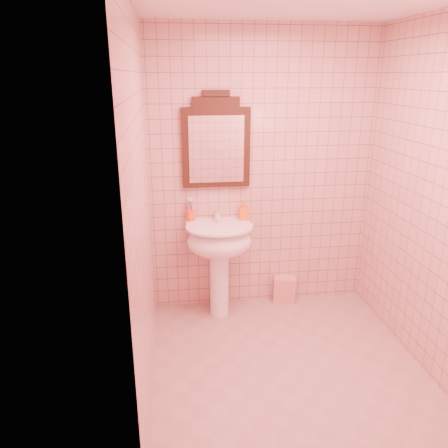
{
  "coord_description": "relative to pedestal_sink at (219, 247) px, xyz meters",
  "views": [
    {
      "loc": [
        -0.83,
        -2.64,
        2.09
      ],
      "look_at": [
        -0.42,
        0.55,
        0.99
      ],
      "focal_mm": 35.0,
      "sensor_mm": 36.0,
      "label": 1
    }
  ],
  "objects": [
    {
      "name": "soap_dispenser",
      "position": [
        0.24,
        0.13,
        0.29
      ],
      "size": [
        0.08,
        0.09,
        0.18
      ],
      "primitive_type": "imported",
      "rotation": [
        0.0,
        0.0,
        0.07
      ],
      "color": "orange",
      "rests_on": "pedestal_sink"
    },
    {
      "name": "towel",
      "position": [
        0.65,
        0.17,
        -0.54
      ],
      "size": [
        0.23,
        0.18,
        0.25
      ],
      "primitive_type": "cube",
      "rotation": [
        0.0,
        0.0,
        -0.24
      ],
      "color": "pink",
      "rests_on": "floor"
    },
    {
      "name": "floor",
      "position": [
        0.42,
        -0.87,
        -0.66
      ],
      "size": [
        2.2,
        2.2,
        0.0
      ],
      "primitive_type": "plane",
      "color": "tan",
      "rests_on": "ground"
    },
    {
      "name": "toothbrush_cup",
      "position": [
        -0.24,
        0.17,
        0.25
      ],
      "size": [
        0.08,
        0.08,
        0.19
      ],
      "rotation": [
        0.0,
        0.0,
        0.31
      ],
      "color": "#FF3D15",
      "rests_on": "pedestal_sink"
    },
    {
      "name": "faucet",
      "position": [
        0.0,
        0.14,
        0.26
      ],
      "size": [
        0.04,
        0.16,
        0.11
      ],
      "color": "white",
      "rests_on": "pedestal_sink"
    },
    {
      "name": "back_wall",
      "position": [
        0.42,
        0.23,
        0.59
      ],
      "size": [
        2.0,
        0.02,
        2.5
      ],
      "primitive_type": "cube",
      "color": "#D7A196",
      "rests_on": "floor"
    },
    {
      "name": "mirror",
      "position": [
        -0.0,
        0.2,
        0.87
      ],
      "size": [
        0.58,
        0.06,
        0.81
      ],
      "color": "black",
      "rests_on": "back_wall"
    },
    {
      "name": "pedestal_sink",
      "position": [
        0.0,
        0.0,
        0.0
      ],
      "size": [
        0.58,
        0.58,
        0.86
      ],
      "color": "white",
      "rests_on": "floor"
    }
  ]
}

